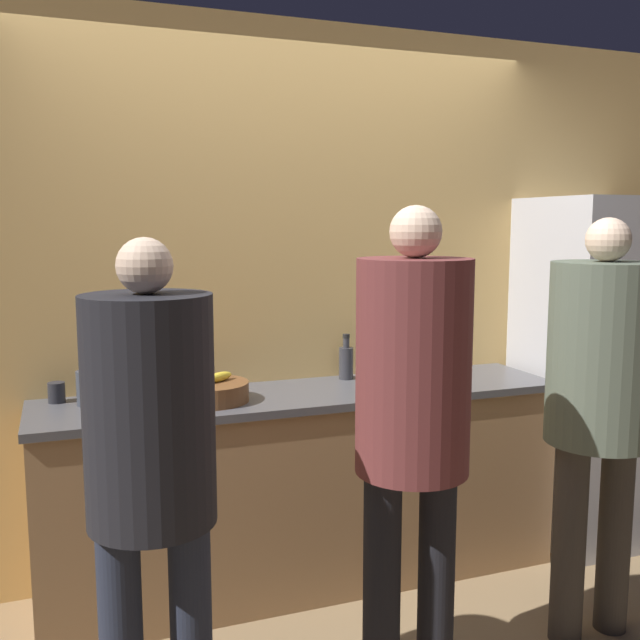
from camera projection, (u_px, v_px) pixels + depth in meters
name	position (u px, v px, depth m)	size (l,w,h in m)	color
ground_plane	(331.00, 613.00, 3.06)	(14.00, 14.00, 0.00)	#8C704C
wall_back	(286.00, 299.00, 3.45)	(5.20, 0.06, 2.60)	#E0B266
counter	(305.00, 486.00, 3.31)	(2.39, 0.58, 0.91)	#9E754C
refrigerator	(591.00, 371.00, 3.73)	(0.64, 0.65, 1.79)	#B7B7BC
person_left	(151.00, 455.00, 2.10)	(0.38, 0.38, 1.62)	#232838
person_center	(413.00, 407.00, 2.39)	(0.39, 0.39, 1.72)	black
person_right	(600.00, 384.00, 2.77)	(0.41, 0.41, 1.69)	#38332D
fruit_bowl	(210.00, 391.00, 3.04)	(0.33, 0.33, 0.12)	brown
utensil_crock	(88.00, 386.00, 2.98)	(0.10, 0.10, 0.30)	#3D424C
bottle_green	(377.00, 375.00, 3.16)	(0.07, 0.07, 0.23)	#236033
bottle_dark	(346.00, 361.00, 3.48)	(0.07, 0.07, 0.22)	#333338
cup_black	(56.00, 392.00, 3.03)	(0.07, 0.07, 0.09)	#28282D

